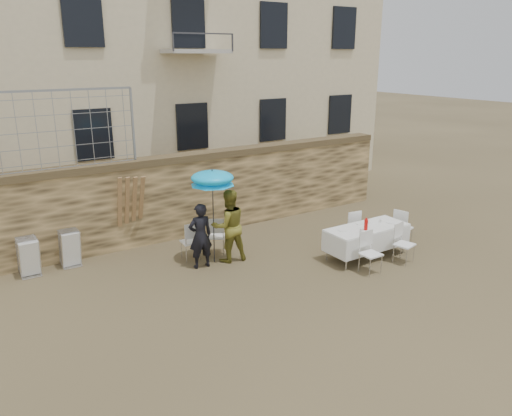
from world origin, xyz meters
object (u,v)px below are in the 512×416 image
table_chair_front_right (404,244)px  table_chair_back (350,227)px  man_suit (200,236)px  chair_stack_right (68,246)px  couple_chair_left (191,241)px  couple_chair_right (216,235)px  soda_bottle (366,225)px  table_chair_side (403,227)px  woman_dress (229,226)px  table_chair_front_left (371,253)px  banquet_table (367,228)px  umbrella (212,181)px  chair_stack_left (27,254)px

table_chair_front_right → table_chair_back: size_ratio=1.00×
man_suit → chair_stack_right: bearing=-31.3°
couple_chair_left → couple_chair_right: size_ratio=1.00×
table_chair_front_right → soda_bottle: bearing=126.2°
table_chair_side → woman_dress: bearing=55.6°
woman_dress → couple_chair_left: woman_dress is taller
soda_bottle → table_chair_back: soda_bottle is taller
table_chair_front_left → chair_stack_right: size_ratio=1.04×
couple_chair_right → banquet_table: 3.69m
couple_chair_left → table_chair_front_right: 5.10m
table_chair_back → table_chair_side: 1.39m
woman_dress → table_chair_back: size_ratio=1.83×
table_chair_front_right → chair_stack_right: bearing=134.9°
couple_chair_right → chair_stack_right: couple_chair_right is taller
umbrella → couple_chair_left: umbrella is taller
man_suit → table_chair_front_left: bearing=147.1°
man_suit → chair_stack_left: bearing=-23.6°
chair_stack_left → man_suit: bearing=-28.1°
soda_bottle → chair_stack_left: bearing=152.6°
umbrella → table_chair_back: (3.49, -0.91, -1.53)m
soda_bottle → table_chair_front_left: (-0.40, -0.60, -0.43)m
couple_chair_left → table_chair_back: bearing=165.4°
man_suit → umbrella: size_ratio=0.73×
banquet_table → soda_bottle: (-0.20, -0.15, 0.17)m
umbrella → banquet_table: umbrella is taller
table_chair_front_right → chair_stack_left: bearing=138.0°
table_chair_back → banquet_table: bearing=83.1°
table_chair_side → chair_stack_left: table_chair_side is taller
woman_dress → banquet_table: bearing=158.3°
man_suit → chair_stack_left: 3.92m
umbrella → table_chair_back: 3.91m
banquet_table → table_chair_front_right: size_ratio=2.19×
man_suit → banquet_table: size_ratio=0.74×
table_chair_front_right → chair_stack_right: (-6.73, 4.19, -0.02)m
table_chair_front_left → man_suit: bearing=142.0°
banquet_table → table_chair_side: table_chair_side is taller
table_chair_front_left → table_chair_front_right: size_ratio=1.00×
table_chair_front_left → chair_stack_left: (-6.53, 4.19, -0.02)m
table_chair_back → table_chair_side: same height
couple_chair_right → banquet_table: size_ratio=0.46×
couple_chair_right → table_chair_back: 3.46m
soda_bottle → table_chair_front_right: bearing=-40.6°
chair_stack_right → couple_chair_right: bearing=-21.6°
couple_chair_left → chair_stack_left: 3.68m
man_suit → couple_chair_left: bearing=-85.5°
umbrella → table_chair_front_right: (3.79, -2.46, -1.53)m
couple_chair_right → table_chair_back: bearing=-172.4°
umbrella → chair_stack_left: size_ratio=2.31×
woman_dress → couple_chair_left: size_ratio=1.83×
woman_dress → couple_chair_right: bearing=-77.8°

